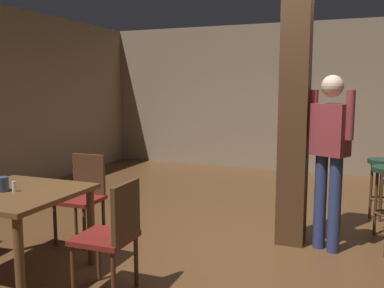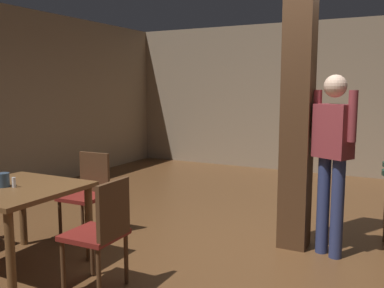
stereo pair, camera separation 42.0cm
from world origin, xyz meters
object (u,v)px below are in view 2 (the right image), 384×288
at_px(standing_person, 332,152).
at_px(dining_table, 16,200).
at_px(chair_north, 88,190).
at_px(chair_east, 102,229).
at_px(salt_shaker, 14,182).
at_px(napkin_cup, 3,180).

bearing_deg(standing_person, dining_table, -146.36).
bearing_deg(dining_table, chair_north, 90.52).
relative_size(chair_east, standing_person, 0.52).
height_order(salt_shaker, standing_person, standing_person).
height_order(dining_table, chair_east, chair_east).
distance_m(dining_table, chair_east, 0.95).
height_order(chair_east, standing_person, standing_person).
height_order(chair_north, standing_person, standing_person).
distance_m(dining_table, napkin_cup, 0.20).
bearing_deg(salt_shaker, napkin_cup, -164.05).
bearing_deg(salt_shaker, chair_east, 1.95).
height_order(dining_table, salt_shaker, salt_shaker).
distance_m(chair_east, napkin_cup, 1.07).
distance_m(dining_table, salt_shaker, 0.16).
xyz_separation_m(dining_table, salt_shaker, (0.01, -0.02, 0.16)).
xyz_separation_m(chair_east, chair_north, (-0.95, 0.93, 0.00)).
height_order(chair_east, salt_shaker, chair_east).
relative_size(salt_shaker, standing_person, 0.05).
relative_size(dining_table, standing_person, 0.59).
distance_m(chair_north, napkin_cup, 1.04).
relative_size(dining_table, salt_shaker, 11.52).
bearing_deg(napkin_cup, standing_person, 33.44).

